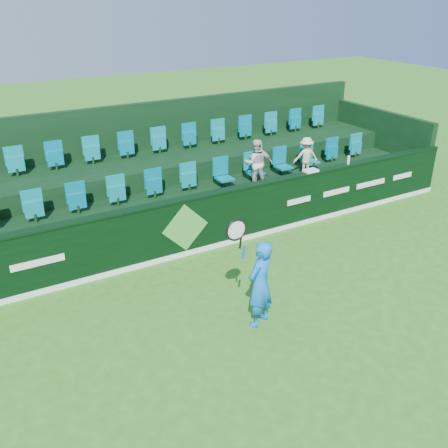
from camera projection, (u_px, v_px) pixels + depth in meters
ground at (291, 356)px, 8.08m from camera, size 60.00×60.00×0.00m
sponsor_hoarding at (183, 227)px, 10.94m from camera, size 16.00×0.25×1.35m
stand_tier_front at (164, 220)px, 11.92m from camera, size 16.00×2.00×0.80m
stand_tier_back at (134, 186)px, 13.31m from camera, size 16.00×1.80×1.30m
stand_rear at (127, 161)px, 13.41m from camera, size 16.00×4.10×2.60m
seat_row_front at (155, 188)px, 11.94m from camera, size 13.50×0.50×0.60m
seat_row_back at (128, 149)px, 13.14m from camera, size 13.50×0.50×0.60m
tennis_player at (260, 283)px, 8.54m from camera, size 1.11×0.59×2.22m
spectator_left at (255, 163)px, 12.68m from camera, size 0.71×0.63×1.21m
spectator_middle at (259, 163)px, 12.75m from camera, size 0.72×0.53×1.14m
spectator_right at (306, 156)px, 13.45m from camera, size 0.76×0.59×1.04m
towel at (311, 171)px, 12.21m from camera, size 0.35×0.23×0.05m
drinks_bottle at (349, 160)px, 12.73m from camera, size 0.07×0.07×0.21m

